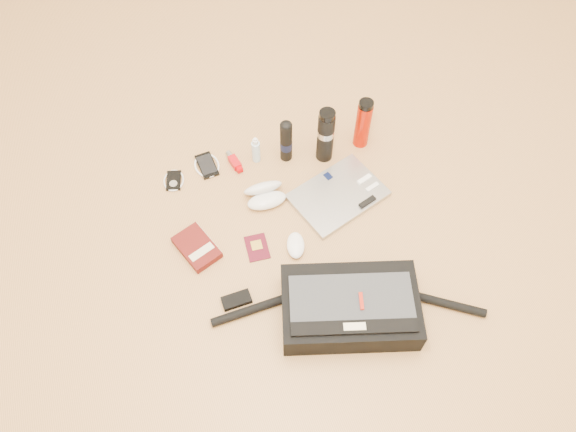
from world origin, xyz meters
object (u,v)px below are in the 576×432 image
(book, at_px, (197,247))
(thermos_black, at_px, (326,135))
(messenger_bag, at_px, (349,307))
(thermos_red, at_px, (363,123))
(laptop, at_px, (338,195))

(book, relative_size, thermos_black, 0.78)
(book, bearing_deg, messenger_bag, -64.63)
(thermos_black, xyz_separation_m, thermos_red, (0.17, 0.02, -0.01))
(book, distance_m, thermos_red, 0.83)
(laptop, relative_size, thermos_black, 1.54)
(messenger_bag, relative_size, thermos_black, 3.50)
(messenger_bag, distance_m, thermos_red, 0.78)
(book, height_order, thermos_red, thermos_red)
(book, distance_m, thermos_black, 0.67)
(messenger_bag, height_order, thermos_red, thermos_red)
(laptop, bearing_deg, thermos_black, 67.01)
(thermos_red, bearing_deg, thermos_black, -174.44)
(laptop, height_order, thermos_red, thermos_red)
(thermos_black, bearing_deg, thermos_red, 5.56)
(laptop, distance_m, book, 0.59)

